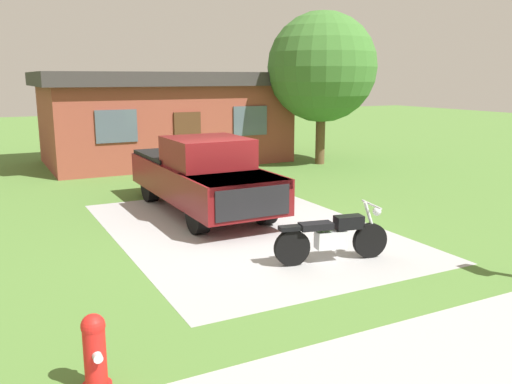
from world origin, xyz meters
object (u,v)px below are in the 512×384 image
Objects in this scene: fire_hydrant at (95,353)px; shade_tree at (322,67)px; neighbor_house at (165,116)px; motorcycle at (333,237)px; pickup_truck at (201,174)px.

shade_tree is (10.88, 11.86, 3.25)m from fire_hydrant.
fire_hydrant is 0.09× the size of neighbor_house.
neighbor_house is at bearing 69.30° from fire_hydrant.
pickup_truck is at bearing 98.81° from motorcycle.
fire_hydrant is at bearing -119.80° from pickup_truck.
pickup_truck is 6.49× the size of fire_hydrant.
motorcycle is 13.18m from neighbor_house.
shade_tree reaches higher than motorcycle.
fire_hydrant is 16.43m from neighbor_house.
shade_tree is at bearing 35.56° from pickup_truck.
fire_hydrant is at bearing -110.70° from neighbor_house.
fire_hydrant is (-3.96, -6.91, -0.53)m from pickup_truck.
motorcycle is at bearing -122.78° from shade_tree.
fire_hydrant is (-4.68, -2.24, -0.05)m from motorcycle.
pickup_truck is 0.59× the size of neighbor_house.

